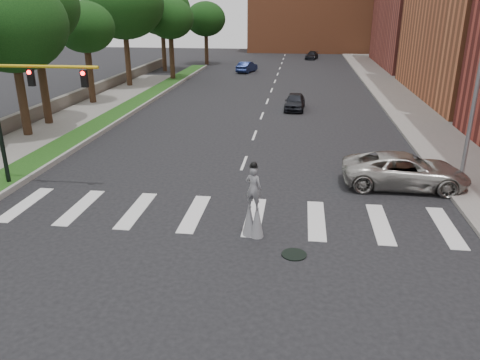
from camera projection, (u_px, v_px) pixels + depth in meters
The scene contains 22 objects.
ground_plane at pixel (220, 226), 18.86m from camera, with size 160.00×160.00×0.00m, color black.
grass_median at pixel (124, 110), 38.75m from camera, with size 2.00×60.00×0.25m, color #194213.
median_curb at pixel (136, 111), 38.62m from camera, with size 0.20×60.00×0.28m, color gray.
sidewalk_left at pixel (23, 143), 29.84m from camera, with size 4.00×60.00×0.18m, color slate.
sidewalk_right at pixel (410, 106), 40.55m from camera, with size 5.00×90.00×0.18m, color slate.
stone_wall at pixel (71, 99), 41.12m from camera, with size 0.50×56.00×1.10m, color #5D584F.
manhole at pixel (294, 254), 16.64m from camera, with size 0.90×0.90×0.04m, color black.
building_backdrop at pixel (321, 1), 87.38m from camera, with size 26.00×14.00×18.00m, color #B35E38.
streetlight at pixel (475, 85), 21.41m from camera, with size 2.05×0.20×9.00m.
traffic_signal at pixel (19, 103), 21.35m from camera, with size 5.30×0.23×6.20m.
stilt_performer at pixel (253, 208), 17.63m from camera, with size 0.83×0.61×3.00m.
suv_crossing at pixel (405, 171), 22.60m from camera, with size 2.74×5.94×1.65m, color #A9A6A0.
car_near at pixel (295, 102), 39.40m from camera, with size 1.62×4.04×1.37m, color black.
car_mid at pixel (247, 67), 61.08m from camera, with size 1.47×4.22×1.39m, color #151F4A.
car_far at pixel (312, 56), 75.67m from camera, with size 1.64×4.04×1.17m, color black.
tree_2 at pixel (32, 7), 31.66m from camera, with size 6.30×6.30×10.93m.
tree_3 at pixel (85, 28), 39.49m from camera, with size 5.02×5.02×8.71m.
tree_4 at pixel (123, 4), 47.63m from camera, with size 8.27×8.27×11.93m.
tree_5 at pixel (162, 10), 59.87m from camera, with size 7.44×7.44×10.87m.
tree_6 at pixel (170, 19), 52.42m from camera, with size 5.33×5.33×9.15m.
tree_7 at pixel (206, 19), 67.35m from camera, with size 5.73×5.73×8.82m.
tree_8 at pixel (10, 24), 28.94m from camera, with size 6.98×6.98×10.20m.
Camera 1 is at (2.95, -16.76, 8.37)m, focal length 35.00 mm.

